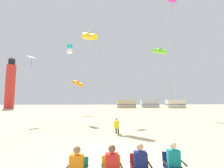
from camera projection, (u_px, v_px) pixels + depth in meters
name	position (u px, v px, depth m)	size (l,w,h in m)	color
ground	(111.00, 155.00, 6.93)	(200.00, 200.00, 0.00)	#D3BC8C
spectator_yellow_chair	(112.00, 167.00, 4.18)	(0.34, 0.51, 1.16)	red
camp_chair_red	(140.00, 167.00, 4.47)	(0.60, 0.61, 0.82)	red
spectator_red_chair	(141.00, 165.00, 4.35)	(0.36, 0.53, 1.16)	navy
camp_chair_navy	(173.00, 165.00, 4.62)	(0.61, 0.63, 0.82)	navy
spectator_navy_chair	(175.00, 163.00, 4.50)	(0.38, 0.53, 1.16)	#147F84
kite_flyer_standing	(117.00, 125.00, 11.43)	(0.44, 0.56, 1.16)	yellow
kite_diamond_magenta	(172.00, 6.00, 17.11)	(1.39, 1.39, 13.30)	silver
kite_diamond_rainbow	(98.00, 50.00, 20.59)	(2.85, 2.85, 9.43)	silver
kite_box_cyan	(70.00, 49.00, 22.20)	(1.85, 1.49, 10.09)	silver
kite_tube_lime	(160.00, 51.00, 25.32)	(3.66, 3.85, 10.91)	silver
kite_tube_orange	(78.00, 83.00, 29.41)	(3.01, 2.89, 6.29)	silver
kite_diamond_violet	(32.00, 59.00, 19.87)	(3.44, 3.42, 7.98)	silver
kite_tube_gold	(89.00, 36.00, 18.10)	(3.99, 4.20, 10.33)	silver
lighthouse_distant	(10.00, 84.00, 51.53)	(2.80, 2.80, 16.80)	red
rv_van_tan	(126.00, 104.00, 55.12)	(6.59, 2.78, 2.80)	#C6B28C
rv_van_silver	(150.00, 104.00, 57.92)	(6.56, 2.68, 2.80)	#B7BABF
rv_van_cream	(175.00, 104.00, 54.73)	(6.48, 2.44, 2.80)	beige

